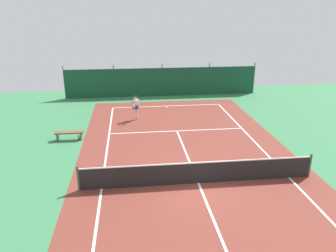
{
  "coord_description": "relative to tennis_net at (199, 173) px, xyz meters",
  "views": [
    {
      "loc": [
        -2.77,
        -12.2,
        7.09
      ],
      "look_at": [
        -0.73,
        4.91,
        0.9
      ],
      "focal_mm": 35.01,
      "sensor_mm": 36.0,
      "label": 1
    }
  ],
  "objects": [
    {
      "name": "back_fence",
      "position": [
        -0.0,
        15.64,
        0.16
      ],
      "size": [
        16.3,
        0.98,
        2.7
      ],
      "color": "#14472D",
      "rests_on": "ground"
    },
    {
      "name": "parked_car",
      "position": [
        -2.0,
        17.62,
        0.33
      ],
      "size": [
        2.11,
        4.25,
        1.68
      ],
      "rotation": [
        0.0,
        0.0,
        0.03
      ],
      "color": "black",
      "rests_on": "ground"
    },
    {
      "name": "tennis_ball_near_player",
      "position": [
        -3.99,
        9.33,
        -0.48
      ],
      "size": [
        0.07,
        0.07,
        0.07
      ],
      "primitive_type": "sphere",
      "color": "#CCDB33",
      "rests_on": "ground"
    },
    {
      "name": "court_surface",
      "position": [
        0.0,
        0.0,
        -0.51
      ],
      "size": [
        11.02,
        26.6,
        0.01
      ],
      "color": "brown",
      "rests_on": "ground"
    },
    {
      "name": "tennis_player",
      "position": [
        -2.44,
        8.91,
        0.45
      ],
      "size": [
        0.57,
        0.83,
        1.64
      ],
      "rotation": [
        0.0,
        0.0,
        3.53
      ],
      "color": "beige",
      "rests_on": "ground"
    },
    {
      "name": "tennis_ball_midcourt",
      "position": [
        1.13,
        12.6,
        -0.48
      ],
      "size": [
        0.07,
        0.07,
        0.07
      ],
      "primitive_type": "sphere",
      "color": "#CCDB33",
      "rests_on": "ground"
    },
    {
      "name": "ground_plane",
      "position": [
        0.0,
        0.0,
        -0.51
      ],
      "size": [
        36.0,
        36.0,
        0.0
      ],
      "primitive_type": "plane",
      "color": "#387A4C"
    },
    {
      "name": "tennis_net",
      "position": [
        0.0,
        0.0,
        0.0
      ],
      "size": [
        10.12,
        0.1,
        1.1
      ],
      "color": "black",
      "rests_on": "ground"
    },
    {
      "name": "water_bottle",
      "position": [
        -5.8,
        5.75,
        -0.39
      ],
      "size": [
        0.08,
        0.08,
        0.24
      ],
      "primitive_type": "cylinder",
      "color": "#D84C38",
      "rests_on": "ground"
    },
    {
      "name": "tennis_ball_by_sideline",
      "position": [
        0.53,
        10.96,
        -0.48
      ],
      "size": [
        0.07,
        0.07,
        0.07
      ],
      "primitive_type": "sphere",
      "color": "#CCDB33",
      "rests_on": "ground"
    },
    {
      "name": "courtside_bench",
      "position": [
        -6.31,
        5.74,
        -0.14
      ],
      "size": [
        1.6,
        0.4,
        0.49
      ],
      "color": "brown",
      "rests_on": "ground"
    }
  ]
}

